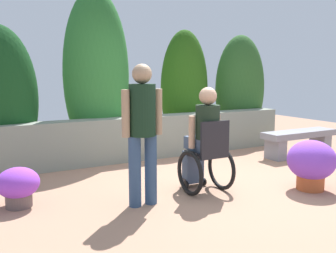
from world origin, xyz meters
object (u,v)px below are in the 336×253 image
Objects in this scene: stone_bench at (299,139)px; flower_pot_terracotta_by_wall at (18,186)px; person_in_wheelchair at (205,143)px; flower_pot_red_accent at (311,163)px; person_standing_companion at (142,126)px.

flower_pot_terracotta_by_wall is (-4.82, -0.34, -0.06)m from stone_bench.
stone_bench is at bearing 9.37° from person_in_wheelchair.
person_in_wheelchair reaches higher than stone_bench.
stone_bench is 3.17× the size of flower_pot_terracotta_by_wall.
flower_pot_terracotta_by_wall is (-2.15, 0.54, -0.38)m from person_in_wheelchair.
person_in_wheelchair reaches higher than flower_pot_terracotta_by_wall.
person_in_wheelchair reaches higher than flower_pot_red_accent.
person_standing_companion is 3.38× the size of flower_pot_terracotta_by_wall.
person_standing_companion is at bearing -164.15° from stone_bench.
stone_bench is 1.13× the size of person_in_wheelchair.
person_standing_companion is (-3.56, -0.95, 0.61)m from stone_bench.
flower_pot_red_accent reaches higher than flower_pot_terracotta_by_wall.
person_in_wheelchair is 2.25m from flower_pot_terracotta_by_wall.
flower_pot_red_accent reaches higher than stone_bench.
person_standing_companion is (-0.89, -0.07, 0.30)m from person_in_wheelchair.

